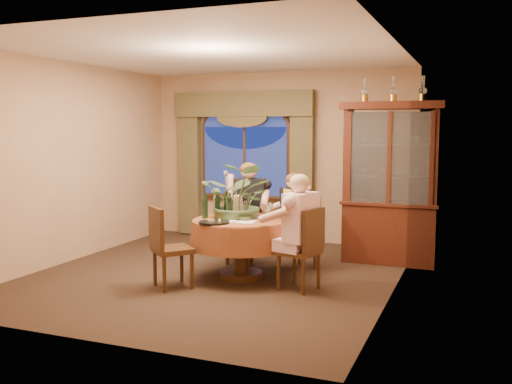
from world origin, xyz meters
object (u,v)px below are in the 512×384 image
at_px(china_cabinet, 391,183).
at_px(stoneware_vase, 238,206).
at_px(chair_back_right, 297,233).
at_px(wine_bottle_0, 216,204).
at_px(dining_table, 241,249).
at_px(wine_bottle_4, 205,205).
at_px(wine_bottle_3, 227,204).
at_px(oil_lamp_center, 393,89).
at_px(olive_bowl, 244,218).
at_px(oil_lamp_left, 365,90).
at_px(chair_back, 239,228).
at_px(wine_bottle_2, 230,206).
at_px(person_scarf, 295,222).
at_px(person_pink, 301,233).
at_px(centerpiece_plant, 240,171).
at_px(chair_front_left, 173,247).
at_px(oil_lamp_right, 423,89).
at_px(chair_right, 299,249).
at_px(person_back, 249,213).
at_px(wine_bottle_5, 218,205).
at_px(wine_bottle_1, 229,205).

relative_size(china_cabinet, stoneware_vase, 7.92).
relative_size(chair_back_right, wine_bottle_0, 2.91).
distance_m(dining_table, wine_bottle_4, 0.71).
distance_m(china_cabinet, wine_bottle_3, 2.33).
xyz_separation_m(oil_lamp_center, olive_bowl, (-1.54, -1.59, -1.63)).
bearing_deg(dining_table, oil_lamp_left, 51.02).
height_order(chair_back, wine_bottle_2, wine_bottle_2).
bearing_deg(person_scarf, china_cabinet, -101.99).
distance_m(olive_bowl, wine_bottle_4, 0.55).
bearing_deg(person_pink, oil_lamp_center, -5.94).
distance_m(person_scarf, centerpiece_plant, 1.03).
bearing_deg(stoneware_vase, wine_bottle_2, -98.21).
bearing_deg(stoneware_vase, chair_front_left, -121.83).
relative_size(oil_lamp_left, chair_back, 0.35).
bearing_deg(centerpiece_plant, person_scarf, 39.88).
distance_m(oil_lamp_right, chair_right, 2.85).
height_order(dining_table, wine_bottle_3, wine_bottle_3).
xyz_separation_m(dining_table, centerpiece_plant, (-0.07, 0.14, 0.97)).
relative_size(person_back, olive_bowl, 8.80).
xyz_separation_m(wine_bottle_0, wine_bottle_2, (0.26, -0.15, 0.00)).
relative_size(china_cabinet, person_pink, 1.64).
height_order(person_back, stoneware_vase, person_back).
bearing_deg(chair_back_right, wine_bottle_5, 75.17).
xyz_separation_m(chair_right, chair_back, (-1.19, 1.00, 0.00)).
height_order(oil_lamp_center, wine_bottle_0, oil_lamp_center).
bearing_deg(wine_bottle_0, china_cabinet, 35.92).
height_order(chair_back, wine_bottle_3, wine_bottle_3).
distance_m(oil_lamp_right, centerpiece_plant, 2.71).
bearing_deg(wine_bottle_1, chair_back, 103.33).
relative_size(oil_lamp_center, wine_bottle_5, 1.03).
relative_size(oil_lamp_right, chair_front_left, 0.35).
distance_m(chair_back, wine_bottle_1, 0.85).
height_order(person_pink, stoneware_vase, person_pink).
bearing_deg(wine_bottle_0, oil_lamp_center, 35.92).
height_order(wine_bottle_0, wine_bottle_3, same).
bearing_deg(olive_bowl, chair_back, 117.25).
distance_m(chair_right, olive_bowl, 0.83).
distance_m(chair_back_right, wine_bottle_4, 1.34).
xyz_separation_m(china_cabinet, wine_bottle_2, (-1.73, -1.59, -0.20)).
height_order(chair_right, person_pink, person_pink).
height_order(person_scarf, wine_bottle_0, person_scarf).
bearing_deg(olive_bowl, oil_lamp_center, 45.87).
bearing_deg(wine_bottle_4, chair_back, 83.71).
height_order(person_back, wine_bottle_2, person_back).
xyz_separation_m(chair_right, olive_bowl, (-0.75, 0.16, 0.30)).
bearing_deg(person_scarf, chair_back_right, -51.11).
xyz_separation_m(dining_table, oil_lamp_right, (2.00, 1.51, 2.03)).
bearing_deg(chair_back_right, person_back, 31.21).
relative_size(person_pink, wine_bottle_2, 4.14).
bearing_deg(chair_back, wine_bottle_3, 73.88).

